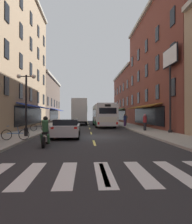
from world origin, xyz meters
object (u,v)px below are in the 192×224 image
(motorcycle_rider, at_px, (45,133))
(bicycle_mid, at_px, (15,134))
(transit_bus, at_px, (103,115))
(box_truck, at_px, (80,112))
(pedestrian_mid, at_px, (145,122))
(street_lamp_twin, at_px, (26,102))
(billboard_sign, at_px, (170,67))
(sedan_mid, at_px, (67,128))
(bicycle_near, at_px, (39,127))
(pedestrian_near, at_px, (126,119))
(sedan_near, at_px, (80,119))
(pedestrian_far, at_px, (125,120))

(motorcycle_rider, bearing_deg, bicycle_mid, 142.38)
(transit_bus, xyz_separation_m, box_truck, (-3.53, 4.79, 0.49))
(pedestrian_mid, height_order, street_lamp_twin, street_lamp_twin)
(billboard_sign, relative_size, transit_bus, 0.68)
(billboard_sign, height_order, transit_bus, billboard_sign)
(motorcycle_rider, bearing_deg, sedan_mid, 79.29)
(bicycle_near, relative_size, pedestrian_near, 1.01)
(transit_bus, distance_m, sedan_near, 16.28)
(transit_bus, height_order, bicycle_near, transit_bus)
(bicycle_mid, height_order, pedestrian_far, pedestrian_far)
(pedestrian_far, bearing_deg, bicycle_near, 93.62)
(billboard_sign, bearing_deg, transit_bus, 113.21)
(bicycle_mid, xyz_separation_m, pedestrian_mid, (10.40, 7.26, 0.48))
(bicycle_mid, bearing_deg, box_truck, 80.76)
(box_truck, distance_m, sedan_near, 11.13)
(pedestrian_far, bearing_deg, sedan_mid, 115.55)
(sedan_near, distance_m, motorcycle_rider, 34.02)
(pedestrian_near, bearing_deg, pedestrian_far, 178.04)
(transit_bus, bearing_deg, pedestrian_near, 23.20)
(transit_bus, height_order, pedestrian_near, transit_bus)
(transit_bus, relative_size, pedestrian_mid, 6.84)
(billboard_sign, relative_size, motorcycle_rider, 3.68)
(pedestrian_far, bearing_deg, pedestrian_mid, 147.74)
(sedan_near, bearing_deg, billboard_sign, -72.54)
(sedan_near, height_order, bicycle_near, sedan_near)
(transit_bus, bearing_deg, motorcycle_rider, -104.82)
(sedan_mid, xyz_separation_m, bicycle_mid, (-2.98, -2.49, -0.21))
(transit_bus, bearing_deg, pedestrian_mid, -69.72)
(bicycle_mid, relative_size, pedestrian_far, 1.04)
(sedan_mid, relative_size, bicycle_near, 2.62)
(box_truck, height_order, sedan_mid, box_truck)
(pedestrian_near, xyz_separation_m, pedestrian_far, (-0.70, -2.82, -0.05))
(motorcycle_rider, bearing_deg, pedestrian_mid, 47.45)
(bicycle_mid, bearing_deg, billboard_sign, 21.91)
(motorcycle_rider, xyz_separation_m, bicycle_near, (-2.26, 8.66, -0.21))
(bicycle_mid, height_order, pedestrian_near, pedestrian_near)
(box_truck, xyz_separation_m, sedan_near, (-0.11, 11.04, -1.40))
(billboard_sign, relative_size, pedestrian_far, 4.61)
(transit_bus, xyz_separation_m, sedan_near, (-3.65, 15.84, -0.91))
(box_truck, xyz_separation_m, pedestrian_far, (6.44, -6.07, -1.17))
(billboard_sign, xyz_separation_m, pedestrian_far, (-2.10, 10.38, -5.03))
(street_lamp_twin, bearing_deg, transit_bus, 63.50)
(billboard_sign, height_order, pedestrian_far, billboard_sign)
(sedan_mid, height_order, bicycle_near, sedan_mid)
(billboard_sign, relative_size, street_lamp_twin, 1.65)
(motorcycle_rider, bearing_deg, pedestrian_far, 65.47)
(motorcycle_rider, xyz_separation_m, street_lamp_twin, (-2.21, 4.10, 2.01))
(pedestrian_far, bearing_deg, billboard_sign, 155.53)
(bicycle_mid, bearing_deg, pedestrian_mid, 34.90)
(pedestrian_near, distance_m, pedestrian_far, 2.91)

